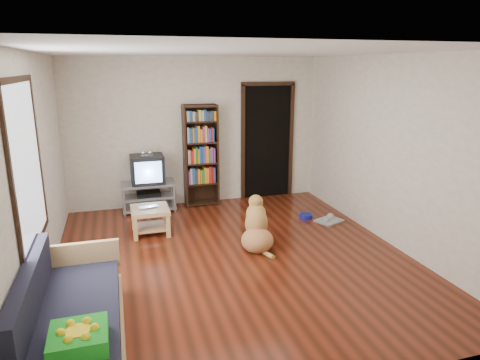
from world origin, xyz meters
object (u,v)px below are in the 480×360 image
object	(u,v)px
bookshelf	(201,150)
grey_rag	(329,221)
tv_stand	(149,195)
dog	(257,228)
coffee_table	(150,215)
green_cushion	(79,339)
dog_bowl	(306,216)
crt_tv	(147,169)
sofa	(71,321)
laptop	(150,208)

from	to	relation	value
bookshelf	grey_rag	bearing A→B (deg)	-39.76
tv_stand	bookshelf	world-z (taller)	bookshelf
bookshelf	dog	xyz separation A→B (m)	(0.36, -2.08, -0.74)
dog	bookshelf	bearing A→B (deg)	99.77
coffee_table	tv_stand	bearing A→B (deg)	86.32
green_cushion	dog_bowl	xyz separation A→B (m)	(3.29, 3.12, -0.45)
crt_tv	dog	size ratio (longest dim) A/B	0.66
dog_bowl	sofa	size ratio (longest dim) A/B	0.12
laptop	dog	size ratio (longest dim) A/B	0.32
grey_rag	dog	distance (m)	1.57
tv_stand	coffee_table	distance (m)	1.08
grey_rag	crt_tv	size ratio (longest dim) A/B	0.69
dog	tv_stand	bearing A→B (deg)	123.39
grey_rag	crt_tv	world-z (taller)	crt_tv
dog_bowl	bookshelf	xyz separation A→B (m)	(-1.49, 1.24, 0.96)
dog_bowl	dog	xyz separation A→B (m)	(-1.14, -0.84, 0.22)
green_cushion	laptop	size ratio (longest dim) A/B	1.48
grey_rag	crt_tv	bearing A→B (deg)	152.63
green_cushion	coffee_table	distance (m)	3.29
laptop	coffee_table	distance (m)	0.13
crt_tv	sofa	world-z (taller)	crt_tv
green_cushion	dog	bearing A→B (deg)	45.80
tv_stand	coffee_table	xyz separation A→B (m)	(-0.07, -1.08, 0.01)
grey_rag	crt_tv	xyz separation A→B (m)	(-2.74, 1.42, 0.73)
dog_bowl	grey_rag	size ratio (longest dim) A/B	0.55
coffee_table	bookshelf	bearing A→B (deg)	49.00
grey_rag	laptop	bearing A→B (deg)	174.13
laptop	tv_stand	xyz separation A→B (m)	(0.07, 1.11, -0.14)
green_cushion	dog_bowl	bearing A→B (deg)	42.62
laptop	tv_stand	distance (m)	1.12
laptop	grey_rag	distance (m)	2.86
tv_stand	dog	xyz separation A→B (m)	(1.31, -1.98, -0.01)
coffee_table	dog_bowl	bearing A→B (deg)	-1.57
green_cushion	dog_bowl	world-z (taller)	green_cushion
dog_bowl	dog	size ratio (longest dim) A/B	0.25
tv_stand	coffee_table	bearing A→B (deg)	-93.68
dog_bowl	coffee_table	bearing A→B (deg)	178.43
tv_stand	sofa	distance (m)	3.76
grey_rag	coffee_table	world-z (taller)	coffee_table
laptop	coffee_table	xyz separation A→B (m)	(-0.00, 0.03, -0.13)
grey_rag	sofa	xyz separation A→B (m)	(-3.72, -2.23, 0.25)
sofa	laptop	bearing A→B (deg)	70.27
laptop	tv_stand	size ratio (longest dim) A/B	0.31
sofa	grey_rag	bearing A→B (deg)	30.99
laptop	dog	distance (m)	1.64
crt_tv	bookshelf	bearing A→B (deg)	4.32
dog_bowl	tv_stand	size ratio (longest dim) A/B	0.24
tv_stand	crt_tv	bearing A→B (deg)	90.00
crt_tv	dog	bearing A→B (deg)	-56.90
crt_tv	bookshelf	world-z (taller)	bookshelf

